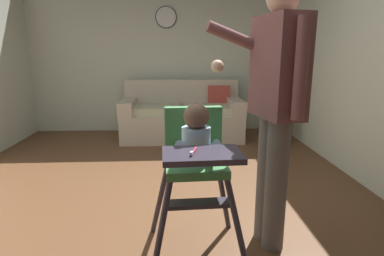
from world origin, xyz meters
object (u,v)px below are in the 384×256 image
high_chair (196,152)px  adult_standing (275,106)px  couch (182,116)px  side_table (277,115)px  sippy_cup (280,102)px  wall_clock (166,17)px

high_chair → adult_standing: 0.57m
couch → side_table: 1.40m
high_chair → sippy_cup: 3.01m
sippy_cup → wall_clock: (-1.65, 0.73, 1.24)m
couch → side_table: (1.37, -0.26, 0.05)m
couch → high_chair: bearing=0.3°
high_chair → wall_clock: (-0.25, 3.39, 1.12)m
adult_standing → wall_clock: bearing=-88.0°
wall_clock → sippy_cup: bearing=-24.0°
wall_clock → adult_standing: bearing=-77.2°
side_table → adult_standing: bearing=-108.5°
sippy_cup → wall_clock: size_ratio=0.30×
couch → wall_clock: size_ratio=5.35×
side_table → couch: bearing=169.3°
adult_standing → sippy_cup: 2.74m
sippy_cup → couch: bearing=169.6°
high_chair → side_table: 3.00m
sippy_cup → side_table: bearing=-180.0°
side_table → sippy_cup: size_ratio=5.20×
adult_standing → side_table: adult_standing is taller
high_chair → wall_clock: size_ratio=2.96×
high_chair → wall_clock: bearing=-178.5°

